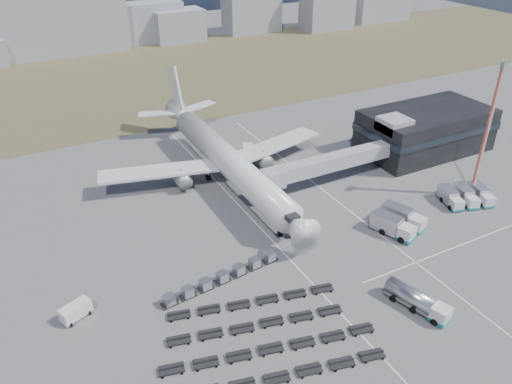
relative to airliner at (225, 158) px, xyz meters
name	(u,v)px	position (x,y,z in m)	size (l,w,h in m)	color
ground	(308,264)	(0.00, -32.38, -5.29)	(420.00, 420.00, 0.00)	#565659
grass_strip	(128,80)	(0.00, 77.62, -5.29)	(420.00, 90.00, 0.01)	#453F29
lane_markings	(345,238)	(9.77, -29.38, -5.29)	(47.12, 110.00, 0.01)	silver
terminal	(425,130)	(47.77, -8.41, -0.04)	(30.40, 16.40, 11.00)	black
jet_bridge	(320,165)	(15.90, -11.95, -0.24)	(30.30, 3.80, 7.05)	#939399
airliner	(225,158)	(0.00, 0.00, 0.00)	(51.59, 64.53, 17.62)	silver
skyline	(77,27)	(-7.24, 118.56, 4.86)	(303.83, 27.12, 25.94)	gray
fuel_tanker	(417,300)	(8.35, -48.49, -3.72)	(5.11, 10.02, 3.14)	silver
pushback_tug	(297,231)	(2.76, -24.38, -4.59)	(3.09, 1.74, 1.41)	silver
utility_van	(76,311)	(-35.89, -27.28, -4.13)	(4.37, 1.98, 2.33)	silver
catering_truck	(248,154)	(8.90, 6.52, -3.90)	(4.51, 6.41, 2.72)	silver
service_trucks_near	(398,222)	(19.71, -31.55, -3.55)	(8.99, 9.78, 3.21)	silver
service_trucks_far	(466,196)	(38.05, -30.44, -3.81)	(10.51, 9.05, 2.72)	silver
uld_row	(222,277)	(-14.26, -29.95, -4.33)	(20.76, 4.01, 1.61)	black
baggage_dollies	(262,338)	(-14.49, -43.38, -4.90)	(31.26, 21.35, 0.79)	black
floodlight_mast	(487,133)	(41.42, -29.06, 8.44)	(2.58, 2.11, 27.39)	red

